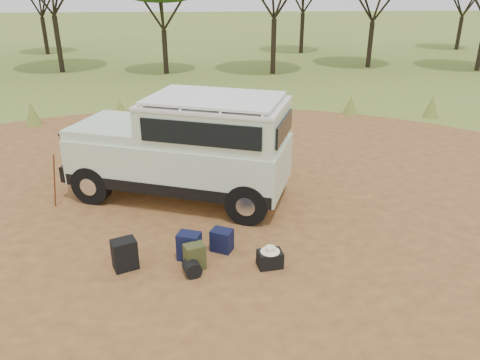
{
  "coord_description": "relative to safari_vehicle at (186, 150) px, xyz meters",
  "views": [
    {
      "loc": [
        0.56,
        -8.66,
        4.98
      ],
      "look_at": [
        1.11,
        0.5,
        1.0
      ],
      "focal_mm": 35.0,
      "sensor_mm": 36.0,
      "label": 1
    }
  ],
  "objects": [
    {
      "name": "ground",
      "position": [
        0.08,
        -1.83,
        -1.23
      ],
      "size": [
        140.0,
        140.0,
        0.0
      ],
      "primitive_type": "plane",
      "color": "olive",
      "rests_on": "ground"
    },
    {
      "name": "dirt_clearing",
      "position": [
        0.08,
        -1.83,
        -1.23
      ],
      "size": [
        23.0,
        23.0,
        0.01
      ],
      "primitive_type": "cylinder",
      "color": "olive",
      "rests_on": "ground"
    },
    {
      "name": "grass_fringe",
      "position": [
        0.2,
        6.84,
        -0.83
      ],
      "size": [
        36.6,
        1.6,
        0.9
      ],
      "color": "olive",
      "rests_on": "ground"
    },
    {
      "name": "safari_vehicle",
      "position": [
        0.0,
        0.0,
        0.0
      ],
      "size": [
        5.59,
        3.65,
        2.56
      ],
      "rotation": [
        0.0,
        0.0,
        -0.33
      ],
      "color": "beige",
      "rests_on": "ground"
    },
    {
      "name": "walking_staff",
      "position": [
        -3.01,
        -0.47,
        -0.53
      ],
      "size": [
        0.3,
        0.3,
        1.41
      ],
      "primitive_type": "cylinder",
      "rotation": [
        0.25,
        0.0,
        0.78
      ],
      "color": "brown",
      "rests_on": "ground"
    },
    {
      "name": "backpack_black",
      "position": [
        -1.04,
        -3.03,
        -0.94
      ],
      "size": [
        0.53,
        0.47,
        0.59
      ],
      "primitive_type": "cube",
      "rotation": [
        0.0,
        0.0,
        0.42
      ],
      "color": "black",
      "rests_on": "ground"
    },
    {
      "name": "backpack_navy",
      "position": [
        0.14,
        -2.79,
        -0.96
      ],
      "size": [
        0.5,
        0.42,
        0.56
      ],
      "primitive_type": "cube",
      "rotation": [
        0.0,
        0.0,
        -0.32
      ],
      "color": "#111636",
      "rests_on": "ground"
    },
    {
      "name": "backpack_olive",
      "position": [
        0.25,
        -3.12,
        -0.98
      ],
      "size": [
        0.44,
        0.38,
        0.51
      ],
      "primitive_type": "cube",
      "rotation": [
        0.0,
        0.0,
        0.38
      ],
      "color": "#40451F",
      "rests_on": "ground"
    },
    {
      "name": "duffel_navy",
      "position": [
        0.76,
        -2.52,
        -1.01
      ],
      "size": [
        0.49,
        0.44,
        0.45
      ],
      "primitive_type": "cube",
      "rotation": [
        0.0,
        0.0,
        -0.44
      ],
      "color": "#111636",
      "rests_on": "ground"
    },
    {
      "name": "hard_case",
      "position": [
        1.64,
        -3.14,
        -1.07
      ],
      "size": [
        0.5,
        0.39,
        0.32
      ],
      "primitive_type": "cube",
      "rotation": [
        0.0,
        0.0,
        0.17
      ],
      "color": "black",
      "rests_on": "ground"
    },
    {
      "name": "stuff_sack",
      "position": [
        0.2,
        -3.33,
        -1.08
      ],
      "size": [
        0.38,
        0.38,
        0.3
      ],
      "primitive_type": "cylinder",
      "rotation": [
        1.57,
        0.0,
        0.31
      ],
      "color": "black",
      "rests_on": "ground"
    },
    {
      "name": "safari_hat",
      "position": [
        1.64,
        -3.14,
        -0.87
      ],
      "size": [
        0.36,
        0.36,
        0.11
      ],
      "color": "#F4E8B7",
      "rests_on": "hard_case"
    }
  ]
}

